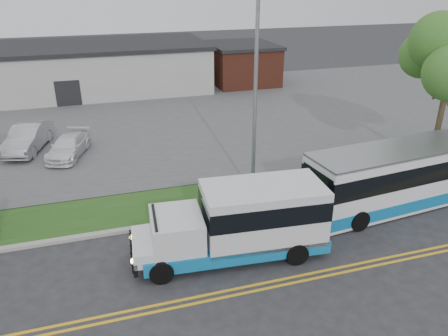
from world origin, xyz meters
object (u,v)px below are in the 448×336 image
object	(u,v)px
shuttle_bus	(244,219)
streetlight_near	(256,92)
parked_car_a	(28,138)
parked_car_b	(68,146)
transit_bus	(411,174)

from	to	relation	value
shuttle_bus	streetlight_near	bearing A→B (deg)	69.60
parked_car_a	parked_car_b	xyz separation A→B (m)	(2.40, -1.74, -0.18)
shuttle_bus	parked_car_b	xyz separation A→B (m)	(-6.73, 12.41, -0.82)
transit_bus	streetlight_near	bearing A→B (deg)	150.89
parked_car_a	shuttle_bus	bearing A→B (deg)	-42.20
shuttle_bus	parked_car_b	bearing A→B (deg)	122.98
shuttle_bus	parked_car_b	world-z (taller)	shuttle_bus
shuttle_bus	parked_car_a	bearing A→B (deg)	127.32
transit_bus	parked_car_b	distance (m)	19.03
streetlight_near	parked_car_b	distance (m)	12.65
shuttle_bus	transit_bus	xyz separation A→B (m)	(8.94, 1.64, -0.03)
parked_car_a	parked_car_b	distance (m)	2.97
streetlight_near	transit_bus	bearing A→B (deg)	-23.41
transit_bus	parked_car_a	size ratio (longest dim) A/B	2.26
shuttle_bus	parked_car_a	size ratio (longest dim) A/B	1.59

